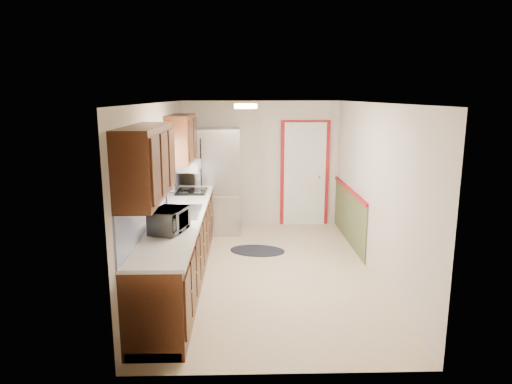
{
  "coord_description": "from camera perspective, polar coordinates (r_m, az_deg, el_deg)",
  "views": [
    {
      "loc": [
        -0.33,
        -6.23,
        2.5
      ],
      "look_at": [
        -0.16,
        0.11,
        1.15
      ],
      "focal_mm": 32.0,
      "sensor_mm": 36.0,
      "label": 1
    }
  ],
  "objects": [
    {
      "name": "microwave",
      "position": [
        5.38,
        -10.82,
        -3.2
      ],
      "size": [
        0.39,
        0.55,
        0.33
      ],
      "primitive_type": "imported",
      "rotation": [
        0.0,
        0.0,
        1.31
      ],
      "color": "white",
      "rests_on": "kitchen_run"
    },
    {
      "name": "ceiling_fixture",
      "position": [
        6.03,
        -1.3,
        10.68
      ],
      "size": [
        0.3,
        0.3,
        0.06
      ],
      "primitive_type": "cylinder",
      "color": "#FFD88C",
      "rests_on": "room_shell"
    },
    {
      "name": "room_shell",
      "position": [
        6.37,
        1.44,
        0.23
      ],
      "size": [
        3.2,
        5.2,
        2.52
      ],
      "color": "#C8B18D",
      "rests_on": "ground"
    },
    {
      "name": "cooktop",
      "position": [
        7.57,
        -8.05,
        0.08
      ],
      "size": [
        0.49,
        0.59,
        0.02
      ],
      "primitive_type": "cube",
      "color": "black",
      "rests_on": "kitchen_run"
    },
    {
      "name": "refrigerator",
      "position": [
        8.43,
        -4.78,
        1.44
      ],
      "size": [
        0.83,
        0.82,
        1.92
      ],
      "rotation": [
        0.0,
        0.0,
        0.04
      ],
      "color": "#B7B7BC",
      "rests_on": "ground"
    },
    {
      "name": "rug",
      "position": [
        7.53,
        0.18,
        -7.34
      ],
      "size": [
        1.0,
        0.74,
        0.01
      ],
      "primitive_type": "ellipsoid",
      "rotation": [
        0.0,
        0.0,
        -0.2
      ],
      "color": "black",
      "rests_on": "ground"
    },
    {
      "name": "kitchen_run",
      "position": [
        6.24,
        -9.87,
        -3.89
      ],
      "size": [
        0.63,
        4.0,
        2.2
      ],
      "color": "#371A0C",
      "rests_on": "ground"
    },
    {
      "name": "back_wall_trim",
      "position": [
        8.69,
        7.23,
        1.23
      ],
      "size": [
        1.12,
        2.3,
        2.08
      ],
      "color": "maroon",
      "rests_on": "ground"
    }
  ]
}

